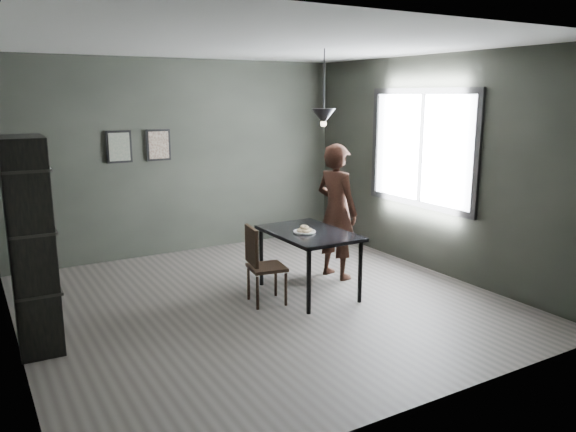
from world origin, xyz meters
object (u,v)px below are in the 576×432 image
cafe_table (309,238)px  shelf_unit (31,245)px  woman (337,211)px  wood_chair (260,260)px  white_plate (304,232)px  pendant_lamp (324,116)px

cafe_table → shelf_unit: shelf_unit is taller
woman → wood_chair: (-1.28, -0.36, -0.35)m
white_plate → pendant_lamp: bearing=21.6°
wood_chair → pendant_lamp: bearing=16.0°
cafe_table → woman: 0.75m
wood_chair → shelf_unit: shelf_unit is taller
white_plate → shelf_unit: bearing=178.4°
white_plate → wood_chair: size_ratio=0.26×
shelf_unit → pendant_lamp: (3.17, 0.05, 1.08)m
cafe_table → pendant_lamp: (0.25, 0.10, 1.38)m
woman → shelf_unit: bearing=82.7°
shelf_unit → cafe_table: bearing=1.3°
woman → shelf_unit: size_ratio=0.88×
shelf_unit → woman: bearing=7.1°
pendant_lamp → white_plate: bearing=-158.4°
cafe_table → pendant_lamp: bearing=21.8°
white_plate → cafe_table: bearing=20.8°
white_plate → wood_chair: wood_chair is taller
wood_chair → shelf_unit: 2.33m
shelf_unit → pendant_lamp: pendant_lamp is taller
white_plate → shelf_unit: size_ratio=0.12×
woman → shelf_unit: 3.57m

